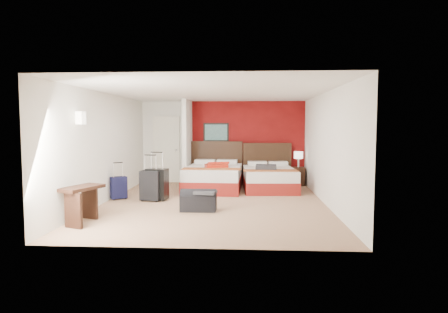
# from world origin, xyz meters

# --- Properties ---
(ground) EXTENTS (6.50, 6.50, 0.00)m
(ground) POSITION_xyz_m (0.00, 0.00, 0.00)
(ground) COLOR tan
(ground) RESTS_ON ground
(room_walls) EXTENTS (5.02, 6.52, 2.50)m
(room_walls) POSITION_xyz_m (-1.40, 1.42, 1.26)
(room_walls) COLOR white
(room_walls) RESTS_ON ground
(red_accent_panel) EXTENTS (3.50, 0.04, 2.50)m
(red_accent_panel) POSITION_xyz_m (0.75, 3.23, 1.25)
(red_accent_panel) COLOR maroon
(red_accent_panel) RESTS_ON ground
(partition_wall) EXTENTS (0.12, 1.20, 2.50)m
(partition_wall) POSITION_xyz_m (-1.00, 2.61, 1.25)
(partition_wall) COLOR silver
(partition_wall) RESTS_ON ground
(entry_door) EXTENTS (0.82, 0.06, 2.05)m
(entry_door) POSITION_xyz_m (-1.75, 3.20, 1.02)
(entry_door) COLOR silver
(entry_door) RESTS_ON ground
(bed_left) EXTENTS (1.55, 2.16, 0.64)m
(bed_left) POSITION_xyz_m (-0.16, 1.85, 0.32)
(bed_left) COLOR silver
(bed_left) RESTS_ON ground
(bed_right) EXTENTS (1.48, 2.03, 0.59)m
(bed_right) POSITION_xyz_m (1.36, 1.93, 0.29)
(bed_right) COLOR silver
(bed_right) RESTS_ON ground
(red_suitcase_open) EXTENTS (0.78, 0.93, 0.10)m
(red_suitcase_open) POSITION_xyz_m (-0.06, 1.75, 0.69)
(red_suitcase_open) COLOR #A61E0E
(red_suitcase_open) RESTS_ON bed_left
(jacket_bundle) EXTENTS (0.57, 0.47, 0.13)m
(jacket_bundle) POSITION_xyz_m (1.26, 1.63, 0.65)
(jacket_bundle) COLOR #333438
(jacket_bundle) RESTS_ON bed_right
(nightstand) EXTENTS (0.40, 0.40, 0.53)m
(nightstand) POSITION_xyz_m (2.26, 2.80, 0.27)
(nightstand) COLOR #321B10
(nightstand) RESTS_ON ground
(table_lamp) EXTENTS (0.28, 0.28, 0.46)m
(table_lamp) POSITION_xyz_m (2.26, 2.80, 0.76)
(table_lamp) COLOR white
(table_lamp) RESTS_ON nightstand
(suitcase_black) EXTENTS (0.53, 0.39, 0.72)m
(suitcase_black) POSITION_xyz_m (-1.36, 0.26, 0.36)
(suitcase_black) COLOR black
(suitcase_black) RESTS_ON ground
(suitcase_charcoal) EXTENTS (0.50, 0.35, 0.68)m
(suitcase_charcoal) POSITION_xyz_m (-1.49, 0.17, 0.34)
(suitcase_charcoal) COLOR black
(suitcase_charcoal) RESTS_ON ground
(suitcase_navy) EXTENTS (0.43, 0.39, 0.51)m
(suitcase_navy) POSITION_xyz_m (-2.31, 0.32, 0.26)
(suitcase_navy) COLOR black
(suitcase_navy) RESTS_ON ground
(duffel_bag) EXTENTS (0.73, 0.39, 0.37)m
(duffel_bag) POSITION_xyz_m (-0.25, -0.80, 0.18)
(duffel_bag) COLOR black
(duffel_bag) RESTS_ON ground
(jacket_draped) EXTENTS (0.48, 0.42, 0.06)m
(jacket_draped) POSITION_xyz_m (-0.10, -0.85, 0.40)
(jacket_draped) COLOR #37373C
(jacket_draped) RESTS_ON duffel_bag
(desk) EXTENTS (0.66, 0.90, 0.67)m
(desk) POSITION_xyz_m (-2.21, -1.95, 0.34)
(desk) COLOR black
(desk) RESTS_ON ground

